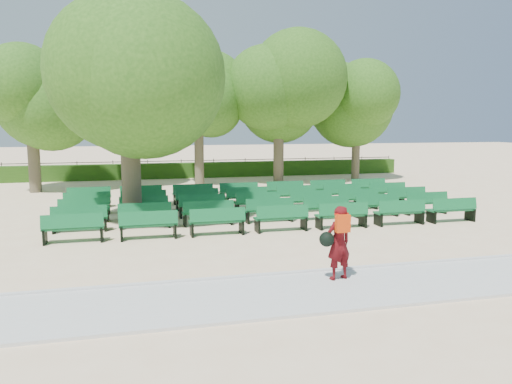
{
  "coord_description": "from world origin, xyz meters",
  "views": [
    {
      "loc": [
        -4.1,
        -16.06,
        3.23
      ],
      "look_at": [
        -0.25,
        -1.0,
        1.1
      ],
      "focal_mm": 35.0,
      "sensor_mm": 36.0,
      "label": 1
    }
  ],
  "objects": [
    {
      "name": "ground",
      "position": [
        0.0,
        0.0,
        0.0
      ],
      "size": [
        120.0,
        120.0,
        0.0
      ],
      "primitive_type": "plane",
      "color": "beige"
    },
    {
      "name": "paving",
      "position": [
        0.0,
        -7.4,
        0.03
      ],
      "size": [
        30.0,
        2.2,
        0.06
      ],
      "primitive_type": "cube",
      "color": "silver",
      "rests_on": "ground"
    },
    {
      "name": "curb",
      "position": [
        0.0,
        -6.25,
        0.05
      ],
      "size": [
        30.0,
        0.12,
        0.1
      ],
      "primitive_type": "cube",
      "color": "silver",
      "rests_on": "ground"
    },
    {
      "name": "hedge",
      "position": [
        0.0,
        14.0,
        0.45
      ],
      "size": [
        26.0,
        0.7,
        0.9
      ],
      "primitive_type": "cube",
      "color": "#274E14",
      "rests_on": "ground"
    },
    {
      "name": "fence",
      "position": [
        0.0,
        14.4,
        0.0
      ],
      "size": [
        26.0,
        0.1,
        1.02
      ],
      "primitive_type": null,
      "color": "black",
      "rests_on": "ground"
    },
    {
      "name": "tree_line",
      "position": [
        0.0,
        10.0,
        0.0
      ],
      "size": [
        21.8,
        6.8,
        7.04
      ],
      "primitive_type": null,
      "color": "#35671B",
      "rests_on": "ground"
    },
    {
      "name": "bench_array",
      "position": [
        0.31,
        1.11,
        0.08
      ],
      "size": [
        1.63,
        0.53,
        1.02
      ],
      "rotation": [
        0.0,
        0.0,
        0.02
      ],
      "color": "#116330",
      "rests_on": "ground"
    },
    {
      "name": "tree_among",
      "position": [
        -4.03,
        0.66,
        4.73
      ],
      "size": [
        4.97,
        4.97,
        7.0
      ],
      "color": "brown",
      "rests_on": "ground"
    },
    {
      "name": "person",
      "position": [
        -0.03,
        -6.88,
        0.85
      ],
      "size": [
        0.75,
        0.48,
        1.53
      ],
      "rotation": [
        0.0,
        0.0,
        3.36
      ],
      "color": "#4F0B0E",
      "rests_on": "ground"
    }
  ]
}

